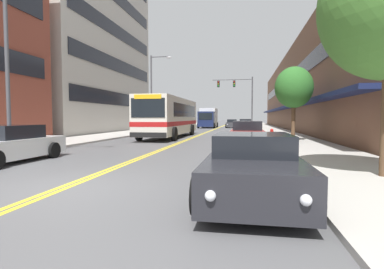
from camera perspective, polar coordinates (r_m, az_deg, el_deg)
name	(u,v)px	position (r m, az deg, el deg)	size (l,w,h in m)	color
ground_plane	(215,129)	(43.70, 4.50, 1.08)	(240.00, 240.00, 0.00)	#565659
sidewalk_left	(166,128)	(45.04, -5.03, 1.22)	(3.98, 106.00, 0.12)	#B2ADA5
sidewalk_right	(268,129)	(43.61, 14.34, 1.07)	(3.98, 106.00, 0.12)	#B2ADA5
centre_line	(215,129)	(43.70, 4.50, 1.08)	(0.34, 106.00, 0.01)	yellow
office_tower_left	(68,2)	(39.73, -22.55, 22.34)	(12.08, 21.12, 29.61)	#BCB7AD
storefront_row_right	(316,92)	(44.63, 22.49, 7.56)	(9.10, 68.00, 10.40)	brown
city_bus	(170,116)	(25.19, -4.17, 3.59)	(2.89, 11.58, 3.20)	silver
car_white_parked_left_near	(6,145)	(12.97, -31.98, -1.75)	(2.13, 4.85, 1.38)	white
car_silver_parked_left_mid	(171,126)	(35.34, -4.10, 1.54)	(2.12, 4.87, 1.27)	#B7B7BC
car_navy_parked_left_far	(182,125)	(41.16, -1.93, 1.84)	(1.98, 4.83, 1.38)	#19234C
car_charcoal_parked_right_foreground	(253,167)	(6.44, 11.49, -6.04)	(2.07, 4.57, 1.32)	#232328
car_slate_blue_parked_right_mid	(246,126)	(36.64, 10.26, 1.54)	(2.08, 4.68, 1.26)	#475675
car_red_parked_right_far	(247,134)	(18.18, 10.47, 0.07)	(2.19, 4.91, 1.44)	maroon
car_champagne_parked_right_end	(245,124)	(45.67, 10.13, 1.96)	(2.20, 4.86, 1.43)	beige
car_dark_grey_moving_lead	(232,124)	(48.89, 7.64, 2.03)	(2.02, 4.14, 1.35)	#38383D
box_truck	(208,118)	(48.47, 3.10, 3.19)	(2.75, 6.68, 3.14)	#19234C
traffic_signal_mast	(239,92)	(43.92, 9.00, 7.94)	(5.78, 0.38, 7.46)	#47474C
street_lamp_left_near	(13,33)	(14.57, -30.97, 16.31)	(2.38, 0.28, 8.58)	#47474C
street_lamp_left_far	(154,88)	(31.30, -7.23, 8.87)	(2.23, 0.28, 7.98)	#47474C
street_tree_right_mid	(294,88)	(21.05, 18.83, 8.44)	(2.47, 2.47, 4.88)	brown
fire_hydrant	(272,135)	(20.14, 14.94, -0.07)	(0.31, 0.23, 0.81)	red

